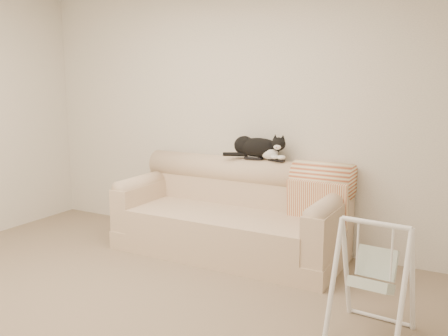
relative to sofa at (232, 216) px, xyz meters
The scene contains 8 objects.
ground_plane 1.65m from the sofa, 91.92° to the right, with size 5.00×5.00×0.00m, color #7E6850.
room_shell 2.00m from the sofa, 91.92° to the right, with size 5.04×4.04×2.60m.
sofa is the anchor object (origin of this frame).
remote_a 0.61m from the sofa, 60.17° to the left, with size 0.18×0.06×0.03m.
remote_b 0.70m from the sofa, 31.54° to the left, with size 0.18×0.08×0.02m.
tuxedo_cat 0.73m from the sofa, 56.63° to the left, with size 0.64×0.28×0.25m.
throw_blanket 0.93m from the sofa, 15.40° to the left, with size 0.56×0.38×0.58m.
baby_swing 1.86m from the sofa, 32.11° to the right, with size 0.52×0.55×0.79m.
Camera 1 is at (2.26, -2.54, 1.69)m, focal length 40.00 mm.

